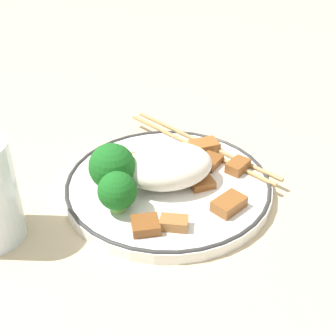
% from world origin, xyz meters
% --- Properties ---
extents(ground_plane, '(3.00, 3.00, 0.00)m').
position_xyz_m(ground_plane, '(0.00, 0.00, 0.00)').
color(ground_plane, '#C6B28E').
extents(plate, '(0.25, 0.25, 0.02)m').
position_xyz_m(plate, '(0.00, 0.00, 0.01)').
color(plate, white).
rests_on(plate, ground_plane).
extents(rice_mound, '(0.11, 0.08, 0.05)m').
position_xyz_m(rice_mound, '(-0.00, -0.00, 0.04)').
color(rice_mound, white).
rests_on(rice_mound, plate).
extents(broccoli_back_left, '(0.05, 0.05, 0.06)m').
position_xyz_m(broccoli_back_left, '(0.07, -0.00, 0.05)').
color(broccoli_back_left, '#7FB756').
rests_on(broccoli_back_left, plate).
extents(broccoli_back_center, '(0.04, 0.04, 0.05)m').
position_xyz_m(broccoli_back_center, '(0.07, 0.04, 0.04)').
color(broccoli_back_center, '#7FB756').
rests_on(broccoli_back_center, plate).
extents(meat_near_front, '(0.03, 0.04, 0.01)m').
position_xyz_m(meat_near_front, '(-0.04, 0.01, 0.02)').
color(meat_near_front, brown).
rests_on(meat_near_front, plate).
extents(meat_near_left, '(0.04, 0.03, 0.01)m').
position_xyz_m(meat_near_left, '(-0.07, -0.06, 0.02)').
color(meat_near_left, '#995B28').
rests_on(meat_near_left, plate).
extents(meat_near_right, '(0.03, 0.03, 0.01)m').
position_xyz_m(meat_near_right, '(0.05, 0.08, 0.02)').
color(meat_near_right, brown).
rests_on(meat_near_right, plate).
extents(meat_near_back, '(0.04, 0.04, 0.01)m').
position_xyz_m(meat_near_back, '(-0.06, -0.02, 0.02)').
color(meat_near_back, brown).
rests_on(meat_near_back, plate).
extents(meat_on_rice_edge, '(0.04, 0.04, 0.01)m').
position_xyz_m(meat_on_rice_edge, '(0.01, -0.05, 0.02)').
color(meat_on_rice_edge, brown).
rests_on(meat_on_rice_edge, plate).
extents(meat_mid_left, '(0.04, 0.04, 0.01)m').
position_xyz_m(meat_mid_left, '(-0.05, 0.07, 0.02)').
color(meat_mid_left, brown).
rests_on(meat_mid_left, plate).
extents(meat_mid_right, '(0.04, 0.03, 0.01)m').
position_xyz_m(meat_mid_right, '(-0.09, -0.00, 0.02)').
color(meat_mid_right, brown).
rests_on(meat_mid_right, plate).
extents(meat_far_scatter, '(0.03, 0.03, 0.01)m').
position_xyz_m(meat_far_scatter, '(0.02, 0.08, 0.02)').
color(meat_far_scatter, '#9E6633').
rests_on(meat_far_scatter, plate).
extents(chopsticks, '(0.14, 0.22, 0.01)m').
position_xyz_m(chopsticks, '(-0.06, -0.07, 0.02)').
color(chopsticks, '#AD8451').
rests_on(chopsticks, plate).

